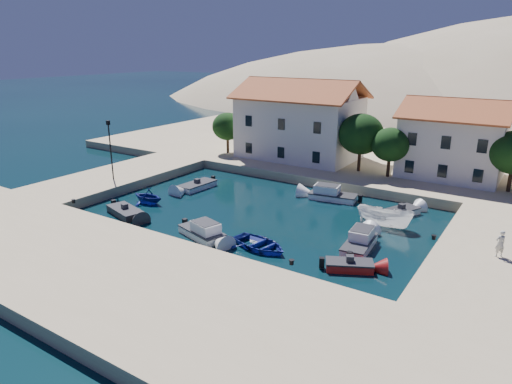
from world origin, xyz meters
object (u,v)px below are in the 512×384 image
(cabin_cruiser_south, at_px, (202,231))
(rowboat_south, at_px, (260,248))
(cabin_cruiser_east, at_px, (359,243))
(lamppost, at_px, (110,144))
(building_left, at_px, (300,118))
(pedestrian, at_px, (500,244))
(boat_east, at_px, (384,226))
(building_mid, at_px, (454,137))

(cabin_cruiser_south, xyz_separation_m, rowboat_south, (5.02, 0.69, -0.48))
(cabin_cruiser_south, bearing_deg, rowboat_south, 24.57)
(cabin_cruiser_south, xyz_separation_m, cabin_cruiser_east, (11.24, 4.68, 0.00))
(lamppost, distance_m, cabin_cruiser_east, 27.83)
(building_left, relative_size, pedestrian, 7.87)
(lamppost, bearing_deg, building_left, 60.10)
(rowboat_south, distance_m, pedestrian, 16.37)
(cabin_cruiser_east, distance_m, boat_east, 5.44)
(building_mid, height_order, cabin_cruiser_east, building_mid)
(building_left, distance_m, lamppost, 23.10)
(building_left, xyz_separation_m, cabin_cruiser_south, (4.75, -25.08, -5.46))
(building_mid, distance_m, boat_east, 16.91)
(building_mid, xyz_separation_m, lamppost, (-29.50, -21.00, -0.47))
(building_left, bearing_deg, building_mid, 3.18)
(cabin_cruiser_south, bearing_deg, building_left, 117.46)
(building_left, distance_m, cabin_cruiser_east, 26.49)
(building_left, height_order, lamppost, building_left)
(cabin_cruiser_east, xyz_separation_m, pedestrian, (8.97, 1.79, 1.46))
(building_mid, bearing_deg, pedestrian, -70.42)
(cabin_cruiser_south, height_order, boat_east, cabin_cruiser_south)
(lamppost, relative_size, rowboat_south, 1.35)
(boat_east, height_order, pedestrian, pedestrian)
(building_mid, distance_m, lamppost, 36.21)
(boat_east, bearing_deg, pedestrian, -112.95)
(cabin_cruiser_south, bearing_deg, lamppost, 179.39)
(building_mid, xyz_separation_m, cabin_cruiser_east, (-2.00, -21.40, -4.75))
(rowboat_south, relative_size, cabin_cruiser_east, 1.02)
(cabin_cruiser_south, height_order, cabin_cruiser_east, same)
(building_left, xyz_separation_m, lamppost, (-11.50, -20.00, -1.18))
(lamppost, xyz_separation_m, cabin_cruiser_south, (16.25, -5.08, -4.28))
(building_mid, distance_m, cabin_cruiser_east, 22.01)
(building_mid, bearing_deg, boat_east, -96.74)
(cabin_cruiser_south, distance_m, pedestrian, 21.28)
(rowboat_south, xyz_separation_m, cabin_cruiser_east, (6.22, 3.99, 0.48))
(building_mid, bearing_deg, building_left, -176.82)
(building_mid, bearing_deg, lamppost, -144.55)
(lamppost, distance_m, pedestrian, 36.61)
(rowboat_south, bearing_deg, boat_east, -23.67)
(lamppost, xyz_separation_m, rowboat_south, (21.28, -4.38, -4.75))
(building_left, xyz_separation_m, building_mid, (18.00, 1.00, -0.71))
(boat_east, bearing_deg, lamppost, 99.64)
(cabin_cruiser_south, xyz_separation_m, boat_east, (11.36, 10.10, -0.48))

